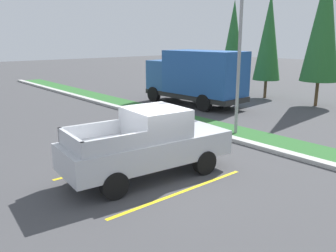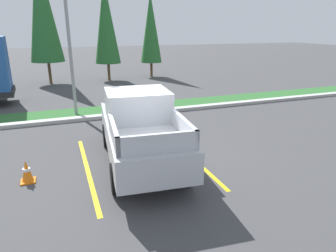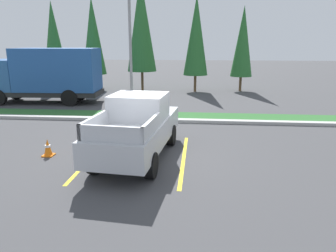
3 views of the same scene
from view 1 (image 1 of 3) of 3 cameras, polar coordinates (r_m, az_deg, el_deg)
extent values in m
plane|color=#424244|center=(10.75, -2.06, -8.58)|extent=(120.00, 120.00, 0.00)
cube|color=yellow|center=(12.19, -7.68, -5.88)|extent=(0.12, 4.80, 0.01)
cube|color=yellow|center=(9.90, 2.22, -10.64)|extent=(0.12, 4.80, 0.01)
cube|color=#B2B2AD|center=(14.18, 14.07, -3.02)|extent=(56.00, 0.40, 0.15)
cube|color=#2D662D|center=(15.06, 16.53, -2.35)|extent=(56.00, 1.80, 0.06)
cylinder|color=black|center=(12.34, 0.80, -3.67)|extent=(0.35, 0.78, 0.76)
cylinder|color=black|center=(11.07, 5.92, -5.86)|extent=(0.35, 0.78, 0.76)
cylinder|color=black|center=(10.94, -12.66, -6.39)|extent=(0.35, 0.78, 0.76)
cylinder|color=black|center=(9.48, -8.72, -9.46)|extent=(0.35, 0.78, 0.76)
cube|color=silver|center=(10.70, -3.34, -3.69)|extent=(2.40, 5.36, 0.76)
cube|color=silver|center=(10.63, -2.02, 0.69)|extent=(1.91, 1.76, 0.84)
cube|color=#2D3842|center=(11.07, 1.55, 1.50)|extent=(1.62, 0.22, 0.63)
cube|color=silver|center=(10.64, -12.48, -0.74)|extent=(0.28, 1.90, 0.44)
cube|color=silver|center=(9.14, -8.41, -3.00)|extent=(0.28, 1.90, 0.44)
cube|color=silver|center=(9.58, -15.51, -2.59)|extent=(1.80, 0.28, 0.44)
cube|color=silver|center=(12.22, 6.96, -2.67)|extent=(1.81, 0.34, 0.28)
cylinder|color=black|center=(23.48, -2.30, 5.17)|extent=(1.02, 0.36, 1.00)
cylinder|color=black|center=(24.96, 1.53, 5.71)|extent=(1.02, 0.36, 1.00)
cylinder|color=black|center=(20.41, 5.86, 3.75)|extent=(1.02, 0.36, 1.00)
cylinder|color=black|center=(22.10, 9.62, 4.42)|extent=(1.02, 0.36, 1.00)
cube|color=#262626|center=(22.37, 4.24, 5.08)|extent=(6.92, 2.68, 0.30)
cube|color=#285693|center=(24.01, -0.25, 8.39)|extent=(1.73, 2.39, 1.90)
cube|color=#2D3842|center=(24.59, -1.57, 9.10)|extent=(0.18, 2.10, 0.90)
cube|color=#235199|center=(21.66, 5.88, 8.62)|extent=(5.13, 2.67, 2.60)
cylinder|color=gray|center=(15.39, 11.41, 9.68)|extent=(0.14, 0.14, 6.06)
cylinder|color=brown|center=(28.22, 10.24, 6.72)|extent=(0.20, 0.20, 1.25)
cone|color=#28662D|center=(28.00, 10.56, 13.78)|extent=(1.81, 1.81, 5.70)
cylinder|color=brown|center=(25.94, 15.50, 5.84)|extent=(0.20, 0.20, 1.28)
cone|color=#28662D|center=(25.70, 16.03, 13.71)|extent=(1.85, 1.85, 5.84)
cylinder|color=brown|center=(23.86, 22.96, 4.88)|extent=(0.20, 0.20, 1.55)
cone|color=#28662D|center=(23.64, 23.99, 15.25)|extent=(2.25, 2.25, 7.08)
cube|color=orange|center=(13.36, -11.72, -4.18)|extent=(0.36, 0.36, 0.04)
cone|color=orange|center=(13.27, -11.79, -2.95)|extent=(0.28, 0.28, 0.56)
cylinder|color=white|center=(13.26, -11.80, -2.84)|extent=(0.19, 0.19, 0.07)
camera|label=2|loc=(10.45, -50.83, 7.05)|focal=32.16mm
camera|label=3|loc=(7.33, -72.20, 1.29)|focal=34.10mm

